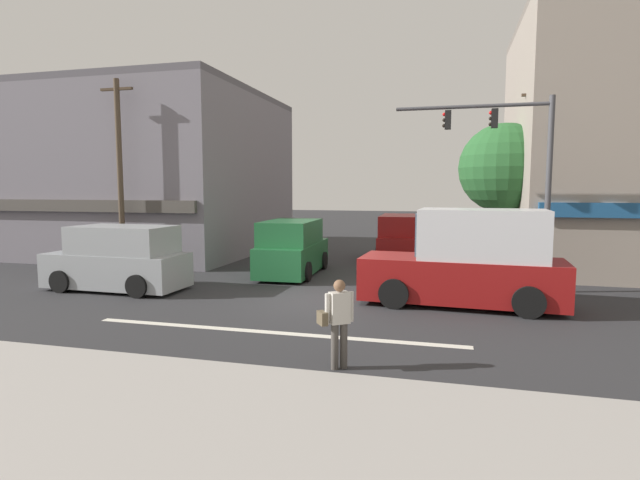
# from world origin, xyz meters

# --- Properties ---
(ground_plane) EXTENTS (120.00, 120.00, 0.00)m
(ground_plane) POSITION_xyz_m (0.00, 0.00, 0.00)
(ground_plane) COLOR #2B2B2D
(lane_marking_stripe) EXTENTS (9.00, 0.24, 0.01)m
(lane_marking_stripe) POSITION_xyz_m (0.00, -3.50, 0.00)
(lane_marking_stripe) COLOR silver
(lane_marking_stripe) RESTS_ON ground
(sidewalk_curb) EXTENTS (40.00, 5.00, 0.16)m
(sidewalk_curb) POSITION_xyz_m (0.00, -8.50, 0.08)
(sidewalk_curb) COLOR #9E9993
(sidewalk_curb) RESTS_ON ground
(building_left_block) EXTENTS (11.39, 11.71, 8.20)m
(building_left_block) POSITION_xyz_m (-11.16, 9.52, 4.10)
(building_left_block) COLOR slate
(building_left_block) RESTS_ON ground
(street_tree) EXTENTS (3.67, 3.67, 6.00)m
(street_tree) POSITION_xyz_m (6.08, 7.86, 4.15)
(street_tree) COLOR #4C3823
(street_tree) RESTS_ON ground
(utility_pole_near_left) EXTENTS (1.40, 0.22, 7.59)m
(utility_pole_near_left) POSITION_xyz_m (-8.77, 3.19, 3.94)
(utility_pole_near_left) COLOR brown
(utility_pole_near_left) RESTS_ON ground
(utility_pole_far_right) EXTENTS (1.40, 0.22, 7.22)m
(utility_pole_far_right) POSITION_xyz_m (7.15, 6.37, 3.76)
(utility_pole_far_right) COLOR brown
(utility_pole_far_right) RESTS_ON ground
(traffic_light_mast) EXTENTS (4.89, 0.24, 6.20)m
(traffic_light_mast) POSITION_xyz_m (5.96, 2.95, 4.18)
(traffic_light_mast) COLOR #47474C
(traffic_light_mast) RESTS_ON ground
(box_truck_parked_curbside) EXTENTS (5.70, 2.47, 2.75)m
(box_truck_parked_curbside) POSITION_xyz_m (4.50, 0.44, 1.25)
(box_truck_parked_curbside) COLOR maroon
(box_truck_parked_curbside) RESTS_ON ground
(van_crossing_leftbound) EXTENTS (2.17, 4.67, 2.11)m
(van_crossing_leftbound) POSITION_xyz_m (-1.91, 4.12, 1.01)
(van_crossing_leftbound) COLOR #1E6033
(van_crossing_leftbound) RESTS_ON ground
(van_crossing_rightbound) EXTENTS (4.64, 2.11, 2.11)m
(van_crossing_rightbound) POSITION_xyz_m (-6.53, -0.12, 1.01)
(van_crossing_rightbound) COLOR #999EA3
(van_crossing_rightbound) RESTS_ON ground
(van_waiting_far) EXTENTS (2.13, 4.65, 2.11)m
(van_waiting_far) POSITION_xyz_m (1.81, 9.07, 1.01)
(van_waiting_far) COLOR maroon
(van_waiting_far) RESTS_ON ground
(pedestrian_foreground_with_bag) EXTENTS (0.65, 0.50, 1.67)m
(pedestrian_foreground_with_bag) POSITION_xyz_m (2.01, -5.39, 0.95)
(pedestrian_foreground_with_bag) COLOR #4C4742
(pedestrian_foreground_with_bag) RESTS_ON ground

